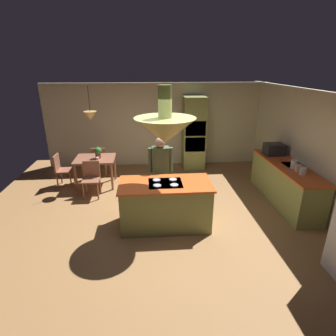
{
  "coord_description": "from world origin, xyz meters",
  "views": [
    {
      "loc": [
        -0.32,
        -4.89,
        3.04
      ],
      "look_at": [
        0.1,
        0.4,
        1.0
      ],
      "focal_mm": 28.79,
      "sensor_mm": 36.0,
      "label": 1
    }
  ],
  "objects": [
    {
      "name": "canister_sugar",
      "position": [
        2.84,
        0.17,
        1.0
      ],
      "size": [
        0.13,
        0.13,
        0.15
      ],
      "primitive_type": "cylinder",
      "color": "#E0B78C",
      "rests_on": "counter_run_right"
    },
    {
      "name": "chair_by_back_wall",
      "position": [
        -1.7,
        2.53,
        0.5
      ],
      "size": [
        0.4,
        0.4,
        0.87
      ],
      "rotation": [
        0.0,
        0.0,
        3.14
      ],
      "color": "#90563E",
      "rests_on": "ground"
    },
    {
      "name": "range_hood",
      "position": [
        0.0,
        -0.2,
        1.98
      ],
      "size": [
        1.1,
        1.1,
        1.0
      ],
      "color": "#8C934C"
    },
    {
      "name": "canister_flour",
      "position": [
        2.84,
        -0.01,
        1.0
      ],
      "size": [
        0.13,
        0.13,
        0.16
      ],
      "primitive_type": "cylinder",
      "color": "silver",
      "rests_on": "counter_run_right"
    },
    {
      "name": "person_at_island",
      "position": [
        -0.05,
        0.51,
        0.94
      ],
      "size": [
        0.53,
        0.22,
        1.64
      ],
      "color": "tan",
      "rests_on": "ground"
    },
    {
      "name": "chair_facing_island",
      "position": [
        -1.7,
        1.27,
        0.5
      ],
      "size": [
        0.4,
        0.4,
        0.87
      ],
      "color": "#90563E",
      "rests_on": "ground"
    },
    {
      "name": "oven_tower",
      "position": [
        1.1,
        3.04,
        1.09
      ],
      "size": [
        0.66,
        0.62,
        2.18
      ],
      "color": "#8C934C",
      "rests_on": "ground"
    },
    {
      "name": "kitchen_island",
      "position": [
        0.0,
        -0.2,
        0.47
      ],
      "size": [
        1.78,
        0.89,
        0.95
      ],
      "color": "#8C934C",
      "rests_on": "ground"
    },
    {
      "name": "chair_at_corner",
      "position": [
        -2.59,
        1.9,
        0.5
      ],
      "size": [
        0.4,
        0.4,
        0.87
      ],
      "rotation": [
        0.0,
        0.0,
        1.57
      ],
      "color": "#90563E",
      "rests_on": "ground"
    },
    {
      "name": "cup_on_table",
      "position": [
        -1.59,
        1.69,
        0.81
      ],
      "size": [
        0.07,
        0.07,
        0.09
      ],
      "primitive_type": "cylinder",
      "color": "white",
      "rests_on": "dining_table"
    },
    {
      "name": "canister_tea",
      "position": [
        2.84,
        0.35,
        1.02
      ],
      "size": [
        0.13,
        0.13,
        0.19
      ],
      "primitive_type": "cylinder",
      "color": "silver",
      "rests_on": "counter_run_right"
    },
    {
      "name": "ground",
      "position": [
        0.0,
        0.0,
        0.0
      ],
      "size": [
        8.16,
        8.16,
        0.0
      ],
      "primitive_type": "plane",
      "color": "#9E7042"
    },
    {
      "name": "counter_run_right",
      "position": [
        2.84,
        0.6,
        0.47
      ],
      "size": [
        0.73,
        2.47,
        0.93
      ],
      "color": "#8C934C",
      "rests_on": "ground"
    },
    {
      "name": "potted_plant_on_table",
      "position": [
        -1.6,
        1.88,
        0.93
      ],
      "size": [
        0.2,
        0.2,
        0.3
      ],
      "color": "#99382D",
      "rests_on": "dining_table"
    },
    {
      "name": "dining_table",
      "position": [
        -1.7,
        1.9,
        0.65
      ],
      "size": [
        1.02,
        0.83,
        0.76
      ],
      "color": "#90563E",
      "rests_on": "ground"
    },
    {
      "name": "wall_right",
      "position": [
        3.25,
        0.4,
        1.27
      ],
      "size": [
        0.1,
        7.2,
        2.55
      ],
      "primitive_type": "cube",
      "color": "beige",
      "rests_on": "ground"
    },
    {
      "name": "microwave_on_counter",
      "position": [
        2.84,
        1.33,
        1.07
      ],
      "size": [
        0.46,
        0.36,
        0.28
      ],
      "primitive_type": "cube",
      "color": "#232326",
      "rests_on": "counter_run_right"
    },
    {
      "name": "wall_back",
      "position": [
        0.0,
        3.45,
        1.27
      ],
      "size": [
        6.8,
        0.1,
        2.55
      ],
      "primitive_type": "cube",
      "color": "beige",
      "rests_on": "ground"
    },
    {
      "name": "pendant_light_over_table",
      "position": [
        -1.7,
        1.9,
        1.86
      ],
      "size": [
        0.32,
        0.32,
        0.82
      ],
      "color": "#E0B266"
    }
  ]
}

